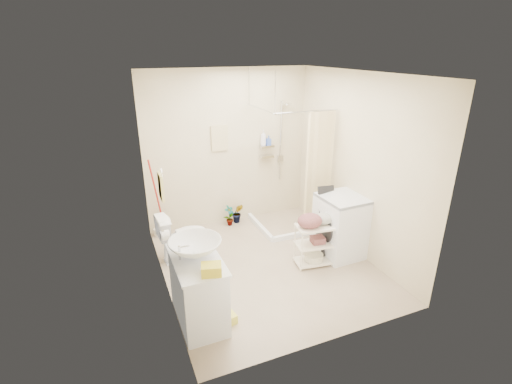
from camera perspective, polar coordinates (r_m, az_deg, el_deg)
floor at (r=5.38m, az=1.60°, el=-11.03°), size 3.20×3.20×0.00m
ceiling at (r=4.55m, az=1.96°, el=17.80°), size 2.80×3.20×0.04m
wall_back at (r=6.24m, az=-4.30°, el=6.63°), size 2.80×0.04×2.60m
wall_front at (r=3.53m, az=12.50°, el=-5.84°), size 2.80×0.04×2.60m
wall_left at (r=4.46m, az=-14.89°, el=-0.20°), size 0.04×3.20×2.60m
wall_right at (r=5.51m, az=15.20°, el=3.92°), size 0.04×3.20×2.60m
vanity at (r=4.27m, az=-8.89°, el=-14.59°), size 0.51×0.90×0.79m
sink at (r=4.04m, az=-9.35°, el=-8.52°), size 0.60×0.60×0.20m
counter_basket at (r=3.75m, az=-6.88°, el=-11.75°), size 0.23×0.20×0.11m
floor_basket at (r=4.37m, az=-4.46°, el=-18.71°), size 0.32×0.27×0.15m
toilet at (r=5.46m, az=-11.20°, el=-6.64°), size 0.73×0.45×0.71m
mop at (r=6.05m, az=-15.42°, el=-0.94°), size 0.13×0.13×1.33m
potted_plant_a at (r=6.40m, az=-4.11°, el=-3.63°), size 0.23×0.21×0.37m
potted_plant_b at (r=6.50m, az=-2.84°, el=-3.25°), size 0.23×0.21×0.35m
hanging_towel at (r=6.13m, az=-5.63°, el=8.25°), size 0.28×0.03×0.42m
towel_ring at (r=4.21m, az=-14.44°, el=1.07°), size 0.04×0.22×0.34m
tp_holder at (r=4.74m, az=-13.84°, el=-6.45°), size 0.08×0.12×0.14m
shower at (r=6.14m, az=4.98°, el=3.93°), size 1.10×1.10×2.10m
shampoo_bottle_a at (r=6.35m, az=1.13°, el=8.35°), size 0.13×0.13×0.26m
shampoo_bottle_b at (r=6.38m, az=1.95°, el=7.94°), size 0.07×0.07×0.16m
washing_machine at (r=5.57m, az=13.06°, el=-5.05°), size 0.65×0.67×0.92m
laundry_rack at (r=5.28m, az=9.01°, el=-7.49°), size 0.56×0.37×0.72m
ironing_board at (r=5.52m, az=10.97°, el=-4.31°), size 0.31×0.15×1.06m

